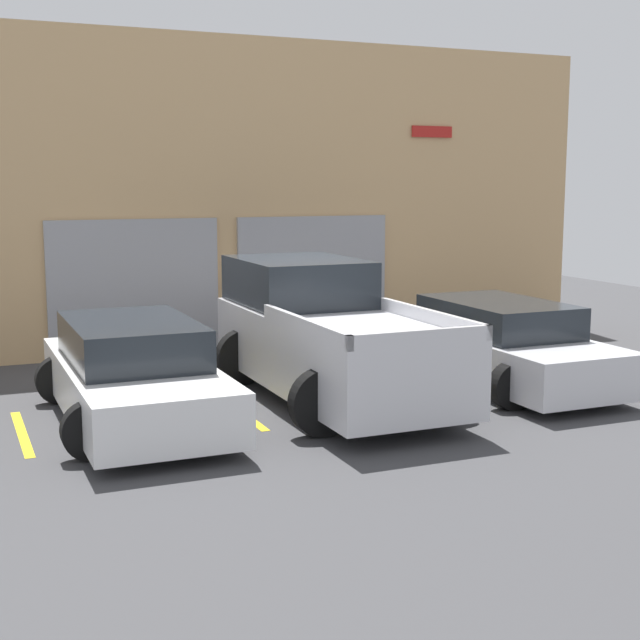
{
  "coord_description": "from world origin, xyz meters",
  "views": [
    {
      "loc": [
        -5.03,
        -12.76,
        3.1
      ],
      "look_at": [
        0.0,
        -0.93,
        1.1
      ],
      "focal_mm": 50.0,
      "sensor_mm": 36.0,
      "label": 1
    }
  ],
  "objects": [
    {
      "name": "ground_plane",
      "position": [
        0.0,
        0.0,
        0.0
      ],
      "size": [
        28.0,
        28.0,
        0.0
      ],
      "primitive_type": "plane",
      "color": "#3D3D3F"
    },
    {
      "name": "shophouse_building",
      "position": [
        -0.0,
        3.29,
        2.82
      ],
      "size": [
        14.83,
        0.68,
        5.71
      ],
      "color": "tan",
      "rests_on": "ground"
    },
    {
      "name": "pickup_truck",
      "position": [
        0.0,
        -1.15,
        0.9
      ],
      "size": [
        2.53,
        5.04,
        1.93
      ],
      "color": "silver",
      "rests_on": "ground"
    },
    {
      "name": "sedan_white",
      "position": [
        -2.83,
        -1.4,
        0.62
      ],
      "size": [
        2.22,
        4.55,
        1.33
      ],
      "color": "white",
      "rests_on": "ground"
    },
    {
      "name": "sedan_side",
      "position": [
        2.83,
        -1.41,
        0.61
      ],
      "size": [
        2.17,
        4.43,
        1.28
      ],
      "color": "silver",
      "rests_on": "ground"
    },
    {
      "name": "parking_stripe_far_left",
      "position": [
        -4.25,
        -1.43,
        0.0
      ],
      "size": [
        0.12,
        2.2,
        0.01
      ],
      "primitive_type": "cube",
      "color": "gold",
      "rests_on": "ground"
    },
    {
      "name": "parking_stripe_left",
      "position": [
        -1.42,
        -1.43,
        0.0
      ],
      "size": [
        0.12,
        2.2,
        0.01
      ],
      "primitive_type": "cube",
      "color": "gold",
      "rests_on": "ground"
    },
    {
      "name": "parking_stripe_centre",
      "position": [
        1.42,
        -1.43,
        0.0
      ],
      "size": [
        0.12,
        2.2,
        0.01
      ],
      "primitive_type": "cube",
      "color": "gold",
      "rests_on": "ground"
    },
    {
      "name": "parking_stripe_right",
      "position": [
        4.25,
        -1.43,
        0.0
      ],
      "size": [
        0.12,
        2.2,
        0.01
      ],
      "primitive_type": "cube",
      "color": "gold",
      "rests_on": "ground"
    }
  ]
}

